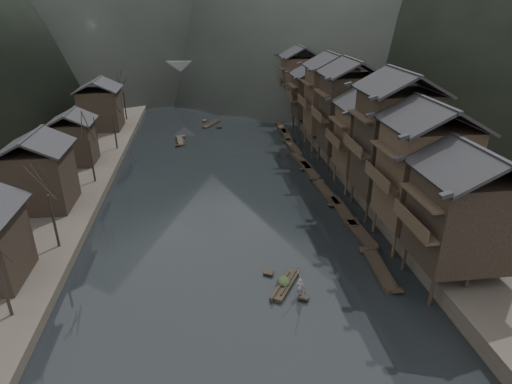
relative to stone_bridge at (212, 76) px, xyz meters
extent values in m
plane|color=black|center=(0.00, -72.00, -5.11)|extent=(300.00, 300.00, 0.00)
cube|color=#2D2823|center=(35.00, -32.00, -4.21)|extent=(40.00, 200.00, 1.80)
cube|color=#2D2823|center=(-35.00, -32.00, -4.51)|extent=(40.00, 200.00, 1.20)
cylinder|color=black|center=(14.20, -82.40, -3.81)|extent=(0.30, 0.30, 2.90)
cylinder|color=black|center=(14.20, -77.60, -3.81)|extent=(0.30, 0.30, 2.90)
cylinder|color=black|center=(16.95, -82.40, -3.81)|extent=(0.30, 0.30, 2.90)
cylinder|color=black|center=(16.95, -77.60, -3.81)|extent=(0.30, 0.30, 2.90)
cube|color=black|center=(17.30, -80.00, 1.13)|extent=(7.00, 6.00, 7.29)
cube|color=black|center=(13.30, -80.00, 0.77)|extent=(1.20, 5.70, 0.25)
cylinder|color=black|center=(14.20, -75.40, -3.81)|extent=(0.30, 0.30, 2.90)
cylinder|color=black|center=(14.20, -70.60, -3.81)|extent=(0.30, 0.30, 2.90)
cylinder|color=black|center=(16.95, -75.40, -3.81)|extent=(0.30, 0.30, 2.90)
cylinder|color=black|center=(16.95, -70.60, -3.81)|extent=(0.30, 0.30, 2.90)
cube|color=black|center=(17.30, -73.00, 2.07)|extent=(7.00, 6.00, 9.16)
cube|color=black|center=(13.30, -73.00, 1.61)|extent=(1.20, 5.70, 0.25)
cylinder|color=black|center=(14.20, -68.40, -3.81)|extent=(0.30, 0.30, 2.90)
cylinder|color=black|center=(14.20, -63.60, -3.81)|extent=(0.30, 0.30, 2.90)
cylinder|color=black|center=(16.95, -68.40, -3.81)|extent=(0.30, 0.30, 2.90)
cylinder|color=black|center=(16.95, -63.60, -3.81)|extent=(0.30, 0.30, 2.90)
cube|color=black|center=(17.30, -66.00, 2.90)|extent=(7.00, 6.00, 10.81)
cube|color=black|center=(13.30, -66.00, 2.36)|extent=(1.20, 5.70, 0.25)
cylinder|color=black|center=(14.20, -61.40, -3.81)|extent=(0.30, 0.30, 2.90)
cylinder|color=black|center=(14.20, -56.60, -3.81)|extent=(0.30, 0.30, 2.90)
cylinder|color=black|center=(16.95, -61.40, -3.81)|extent=(0.30, 0.30, 2.90)
cylinder|color=black|center=(16.95, -56.60, -3.81)|extent=(0.30, 0.30, 2.90)
cube|color=black|center=(17.30, -59.00, 1.33)|extent=(7.00, 6.00, 7.69)
cube|color=black|center=(13.30, -59.00, 0.95)|extent=(1.20, 5.70, 0.25)
cylinder|color=black|center=(14.20, -53.40, -3.81)|extent=(0.30, 0.30, 2.90)
cylinder|color=black|center=(14.20, -48.60, -3.81)|extent=(0.30, 0.30, 2.90)
cylinder|color=black|center=(16.95, -53.40, -3.81)|extent=(0.30, 0.30, 2.90)
cylinder|color=black|center=(16.95, -48.60, -3.81)|extent=(0.30, 0.30, 2.90)
cube|color=black|center=(17.30, -51.00, 2.55)|extent=(7.00, 6.00, 10.12)
cube|color=black|center=(13.30, -51.00, 2.05)|extent=(1.20, 5.70, 0.25)
cylinder|color=black|center=(14.20, -44.40, -3.81)|extent=(0.30, 0.30, 2.90)
cylinder|color=black|center=(14.20, -39.60, -3.81)|extent=(0.30, 0.30, 2.90)
cylinder|color=black|center=(16.95, -44.40, -3.81)|extent=(0.30, 0.30, 2.90)
cylinder|color=black|center=(16.95, -39.60, -3.81)|extent=(0.30, 0.30, 2.90)
cube|color=black|center=(17.30, -42.00, 2.44)|extent=(7.00, 6.00, 9.90)
cube|color=black|center=(13.30, -42.00, 1.95)|extent=(1.20, 5.70, 0.25)
cylinder|color=black|center=(14.20, -34.40, -3.81)|extent=(0.30, 0.30, 2.90)
cylinder|color=black|center=(14.20, -29.60, -3.81)|extent=(0.30, 0.30, 2.90)
cylinder|color=black|center=(16.95, -34.40, -3.81)|extent=(0.30, 0.30, 2.90)
cylinder|color=black|center=(16.95, -29.60, -3.81)|extent=(0.30, 0.30, 2.90)
cube|color=black|center=(17.30, -32.00, 1.04)|extent=(7.00, 6.00, 7.10)
cube|color=black|center=(13.30, -32.00, 0.68)|extent=(1.20, 5.70, 0.25)
cylinder|color=black|center=(14.20, -22.40, -3.81)|extent=(0.30, 0.30, 2.90)
cylinder|color=black|center=(14.20, -17.60, -3.81)|extent=(0.30, 0.30, 2.90)
cylinder|color=black|center=(16.95, -22.40, -3.81)|extent=(0.30, 0.30, 2.90)
cylinder|color=black|center=(16.95, -17.60, -3.81)|extent=(0.30, 0.30, 2.90)
cube|color=black|center=(17.30, -20.00, 1.92)|extent=(7.00, 6.00, 8.87)
cube|color=black|center=(13.30, -20.00, 1.48)|extent=(1.20, 5.70, 0.25)
cube|color=black|center=(-20.50, -62.00, -0.66)|extent=(6.00, 6.00, 6.50)
cube|color=black|center=(-20.50, -48.00, -1.01)|extent=(5.00, 5.00, 5.80)
cube|color=black|center=(-20.50, -30.00, -0.51)|extent=(6.50, 6.50, 6.80)
cylinder|color=black|center=(-17.00, -80.72, -1.74)|extent=(0.24, 0.24, 4.34)
cylinder|color=black|center=(-17.00, -71.16, -1.30)|extent=(0.24, 0.24, 5.23)
cylinder|color=black|center=(-17.00, -55.32, -1.19)|extent=(0.24, 0.24, 5.44)
cylinder|color=black|center=(-17.00, -42.03, -1.13)|extent=(0.24, 0.24, 5.56)
cylinder|color=black|center=(-17.00, -24.00, -1.27)|extent=(0.24, 0.24, 5.27)
cube|color=black|center=(12.10, -77.41, -4.96)|extent=(1.54, 6.58, 0.30)
cube|color=black|center=(12.10, -77.41, -4.78)|extent=(1.59, 6.45, 0.10)
cube|color=black|center=(11.89, -74.29, -4.82)|extent=(0.99, 0.86, 0.34)
cube|color=black|center=(12.31, -80.53, -4.82)|extent=(0.99, 0.86, 0.34)
cube|color=black|center=(12.65, -71.22, -4.96)|extent=(1.54, 6.13, 0.30)
cube|color=black|center=(12.65, -71.22, -4.78)|extent=(1.59, 6.02, 0.10)
cube|color=black|center=(12.86, -68.31, -4.82)|extent=(0.99, 0.82, 0.33)
cube|color=black|center=(12.43, -74.13, -4.82)|extent=(0.99, 0.82, 0.33)
cube|color=black|center=(12.41, -65.89, -4.96)|extent=(1.11, 7.52, 0.30)
cube|color=black|center=(12.41, -65.89, -4.78)|extent=(1.16, 7.37, 0.10)
cube|color=black|center=(12.40, -62.28, -4.82)|extent=(0.94, 0.92, 0.36)
cube|color=black|center=(12.41, -69.50, -4.82)|extent=(0.94, 0.92, 0.36)
cube|color=black|center=(11.94, -60.76, -4.96)|extent=(1.56, 7.35, 0.30)
cube|color=black|center=(11.94, -60.76, -4.78)|extent=(1.61, 7.21, 0.10)
cube|color=black|center=(12.16, -57.27, -4.82)|extent=(0.99, 0.95, 0.36)
cube|color=black|center=(11.71, -64.26, -4.82)|extent=(0.99, 0.95, 0.36)
cube|color=black|center=(11.64, -52.99, -4.96)|extent=(1.53, 6.95, 0.30)
cube|color=black|center=(11.64, -52.99, -4.78)|extent=(1.58, 6.81, 0.10)
cube|color=black|center=(11.85, -49.69, -4.82)|extent=(0.99, 0.90, 0.35)
cube|color=black|center=(11.43, -56.29, -4.82)|extent=(0.99, 0.90, 0.35)
cube|color=black|center=(11.39, -49.14, -4.96)|extent=(1.87, 7.18, 0.30)
cube|color=black|center=(11.39, -49.14, -4.78)|extent=(1.90, 7.05, 0.10)
cube|color=black|center=(11.76, -45.75, -4.82)|extent=(1.02, 0.97, 0.35)
cube|color=black|center=(11.02, -52.53, -4.82)|extent=(1.02, 0.97, 0.35)
cube|color=black|center=(11.45, -41.57, -4.96)|extent=(1.55, 6.99, 0.30)
cube|color=black|center=(11.45, -41.57, -4.78)|extent=(1.60, 6.85, 0.10)
cube|color=black|center=(11.66, -38.25, -4.82)|extent=(0.99, 0.91, 0.35)
cube|color=black|center=(11.23, -44.89, -4.82)|extent=(0.99, 0.91, 0.35)
cube|color=black|center=(11.70, -35.62, -4.96)|extent=(1.51, 7.55, 0.30)
cube|color=black|center=(11.70, -35.62, -4.78)|extent=(1.55, 7.40, 0.10)
cube|color=black|center=(11.50, -32.03, -4.82)|extent=(0.98, 0.97, 0.36)
cube|color=black|center=(11.89, -39.22, -4.82)|extent=(0.98, 0.97, 0.36)
cube|color=black|center=(11.70, -30.92, -4.96)|extent=(1.53, 7.43, 0.30)
cube|color=black|center=(11.70, -30.92, -4.78)|extent=(1.57, 7.28, 0.10)
cube|color=black|center=(11.50, -27.38, -4.82)|extent=(0.99, 0.96, 0.36)
cube|color=black|center=(11.91, -34.45, -4.82)|extent=(0.99, 0.96, 0.36)
cube|color=black|center=(11.85, -24.24, -4.96)|extent=(1.15, 5.99, 0.30)
cube|color=black|center=(11.85, -24.24, -4.78)|extent=(1.20, 5.87, 0.10)
cube|color=black|center=(11.87, -21.37, -4.82)|extent=(0.94, 0.75, 0.33)
cube|color=black|center=(11.82, -27.11, -4.82)|extent=(0.94, 0.75, 0.33)
cube|color=black|center=(11.28, -17.06, -4.96)|extent=(1.47, 7.10, 0.30)
cube|color=black|center=(11.28, -17.06, -4.78)|extent=(1.52, 6.96, 0.10)
cube|color=black|center=(11.46, -13.68, -4.82)|extent=(0.98, 0.91, 0.35)
cube|color=black|center=(11.11, -20.44, -4.82)|extent=(0.98, 0.91, 0.35)
cube|color=black|center=(-6.74, -36.76, -4.96)|extent=(1.59, 5.48, 0.30)
cube|color=black|center=(-6.74, -36.76, -4.78)|extent=(1.63, 5.38, 0.10)
cube|color=black|center=(-6.46, -34.19, -4.82)|extent=(0.92, 0.76, 0.31)
cube|color=black|center=(-7.03, -39.34, -4.82)|extent=(0.92, 0.76, 0.31)
cube|color=black|center=(-1.16, -26.49, -4.96)|extent=(3.68, 5.67, 0.30)
cube|color=black|center=(-1.16, -26.49, -4.78)|extent=(3.67, 5.59, 0.10)
cube|color=black|center=(-2.50, -24.00, -4.82)|extent=(1.09, 1.05, 0.32)
cube|color=black|center=(0.19, -28.98, -4.82)|extent=(1.09, 1.05, 0.32)
cube|color=#4C4C4F|center=(0.00, 0.00, 2.09)|extent=(40.00, 6.00, 1.60)
cube|color=#4C4C4F|center=(0.00, -2.70, 3.39)|extent=(40.00, 0.50, 1.00)
cube|color=#4C4C4F|center=(0.00, 2.70, 3.39)|extent=(40.00, 0.50, 1.00)
cube|color=#4C4C4F|center=(-14.00, 0.00, -1.91)|extent=(3.20, 6.00, 6.40)
cube|color=#4C4C4F|center=(-4.50, 0.00, -1.91)|extent=(3.20, 6.00, 6.40)
cube|color=#4C4C4F|center=(4.50, 0.00, -1.91)|extent=(3.20, 6.00, 6.40)
cube|color=#4C4C4F|center=(14.00, 0.00, -1.91)|extent=(3.20, 6.00, 6.40)
cube|color=black|center=(3.43, -78.65, -4.96)|extent=(3.19, 4.41, 0.30)
cube|color=black|center=(3.43, -78.65, -4.78)|extent=(3.19, 4.36, 0.10)
cube|color=black|center=(2.30, -76.78, -4.82)|extent=(1.01, 0.92, 0.29)
cube|color=black|center=(4.55, -80.52, -4.82)|extent=(1.01, 0.92, 0.29)
ellipsoid|color=black|center=(3.31, -78.45, -4.35)|extent=(1.09, 1.42, 0.65)
imported|color=#5F6062|center=(4.32, -80.13, -3.88)|extent=(0.63, 0.46, 1.58)
cylinder|color=#8C7A51|center=(4.52, -80.13, -1.17)|extent=(1.40, 1.71, 3.85)
camera|label=1|loc=(-2.65, -107.49, 16.74)|focal=30.00mm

